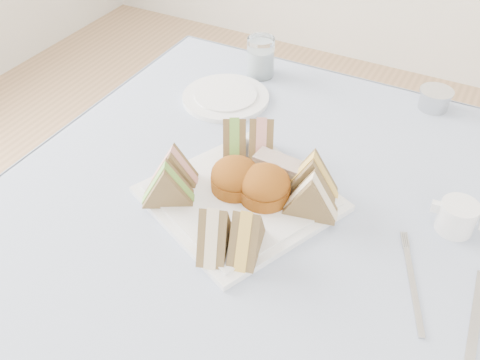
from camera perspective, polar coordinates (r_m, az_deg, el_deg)
The scene contains 20 objects.
table at distance 1.23m, azimuth 3.42°, elevation -16.13°, with size 0.90×0.90×0.74m, color brown.
tablecloth at distance 0.94m, azimuth 4.30°, elevation -3.58°, with size 1.02×1.02×0.01m, color #A5AECF.
serving_plate at distance 0.95m, azimuth -0.00°, elevation -2.01°, with size 0.29×0.29×0.01m, color white.
sandwich_fl_a at distance 0.96m, azimuth -7.11°, elevation 1.58°, with size 0.09×0.04×0.08m, color brown, non-canonical shape.
sandwich_fl_b at distance 0.92m, azimuth -7.80°, elevation -0.30°, with size 0.09×0.04×0.08m, color brown, non-canonical shape.
sandwich_fr_a at distance 0.83m, azimuth 0.72°, elevation -5.47°, with size 0.09×0.04×0.08m, color brown, non-canonical shape.
sandwich_fr_b at distance 0.83m, azimuth -2.79°, elevation -5.13°, with size 0.09×0.04×0.08m, color brown, non-canonical shape.
sandwich_bl_a at distance 1.02m, azimuth -0.58°, elevation 4.72°, with size 0.09×0.04×0.08m, color brown, non-canonical shape.
sandwich_bl_b at distance 1.01m, azimuth 2.29°, elevation 4.61°, with size 0.10×0.05×0.09m, color brown, non-canonical shape.
sandwich_br_a at distance 0.90m, azimuth 7.61°, elevation -1.52°, with size 0.09×0.04×0.08m, color brown, non-canonical shape.
sandwich_br_b at distance 0.93m, azimuth 7.68°, elevation 0.64°, with size 0.10×0.04×0.09m, color brown, non-canonical shape.
scone_left at distance 0.94m, azimuth -0.52°, elevation 0.37°, with size 0.09×0.09×0.06m, color brown.
scone_right at distance 0.92m, azimuth 2.67°, elevation -0.59°, with size 0.09×0.09×0.06m, color brown.
pastry_slice at distance 0.97m, azimuth 4.22°, elevation 1.18°, with size 0.09×0.04×0.04m, color beige.
side_plate at distance 1.22m, azimuth -1.53°, elevation 8.80°, with size 0.20×0.20×0.01m, color white.
water_glass at distance 1.30m, azimuth 2.21°, elevation 12.97°, with size 0.06×0.06×0.09m, color white.
tea_strainer at distance 1.26m, azimuth 20.04°, elevation 8.01°, with size 0.07×0.07×0.04m, color #B2B2B2.
knife at distance 0.86m, azimuth 23.84°, elevation -13.12°, with size 0.01×0.18×0.00m, color #B2B2B2.
fork at distance 0.86m, azimuth 18.01°, elevation -11.06°, with size 0.01×0.17×0.00m, color #B2B2B2.
creamer_jug at distance 0.96m, azimuth 22.15°, elevation -3.68°, with size 0.06×0.06×0.06m, color white.
Camera 1 is at (0.25, -0.63, 1.40)m, focal length 40.00 mm.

